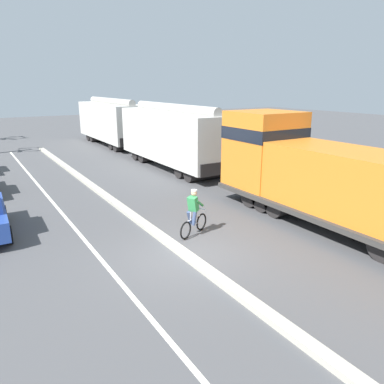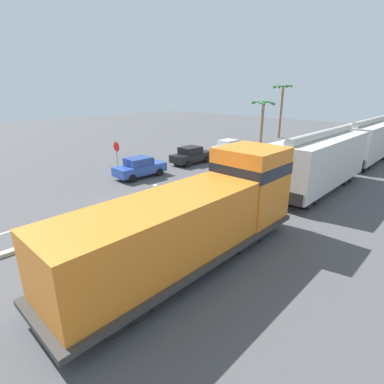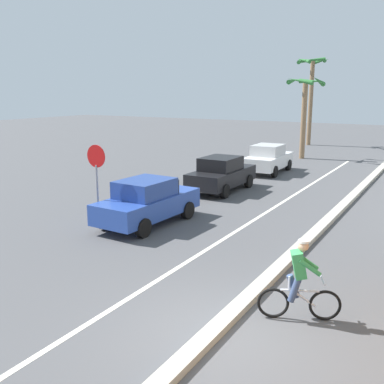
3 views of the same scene
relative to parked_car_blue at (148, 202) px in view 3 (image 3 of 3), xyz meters
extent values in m
plane|color=#4C4C4F|center=(5.47, -5.33, -0.82)|extent=(120.00, 120.00, 0.00)
cube|color=#B2AD9E|center=(5.47, 0.67, -0.74)|extent=(0.36, 36.00, 0.16)
cube|color=silver|center=(3.07, 0.67, -0.81)|extent=(0.14, 36.00, 0.01)
cube|color=#28479E|center=(0.00, 0.03, -0.15)|extent=(1.86, 4.26, 0.70)
cube|color=navy|center=(0.00, -0.12, 0.50)|extent=(1.57, 1.96, 0.60)
cube|color=#1E232D|center=(0.03, 0.87, 0.45)|extent=(1.43, 0.18, 0.51)
cylinder|color=black|center=(-0.75, 1.36, -0.50)|extent=(0.25, 0.65, 0.64)
cylinder|color=black|center=(0.86, 1.29, -0.50)|extent=(0.25, 0.65, 0.64)
cylinder|color=black|center=(-0.86, -1.24, -0.50)|extent=(0.25, 0.65, 0.64)
cylinder|color=black|center=(0.76, -1.31, -0.50)|extent=(0.25, 0.65, 0.64)
cube|color=black|center=(-0.19, 6.19, -0.15)|extent=(1.72, 4.21, 0.70)
cube|color=black|center=(-0.19, 6.04, 0.50)|extent=(1.51, 1.91, 0.60)
cube|color=#1E232D|center=(-0.18, 7.04, 0.45)|extent=(1.43, 0.13, 0.51)
cylinder|color=black|center=(-0.99, 7.49, -0.50)|extent=(0.22, 0.64, 0.64)
cylinder|color=black|center=(0.63, 7.48, -0.50)|extent=(0.22, 0.64, 0.64)
cylinder|color=black|center=(-1.00, 4.89, -0.50)|extent=(0.22, 0.64, 0.64)
cylinder|color=black|center=(0.61, 4.88, -0.50)|extent=(0.22, 0.64, 0.64)
cube|color=silver|center=(-0.05, 11.89, -0.15)|extent=(1.83, 4.25, 0.70)
cube|color=beige|center=(-0.04, 11.74, 0.50)|extent=(1.56, 1.95, 0.60)
cube|color=#1E232D|center=(-0.07, 12.74, 0.45)|extent=(1.43, 0.16, 0.51)
cylinder|color=black|center=(-0.90, 13.16, -0.50)|extent=(0.24, 0.65, 0.64)
cylinder|color=black|center=(0.72, 13.21, -0.50)|extent=(0.24, 0.65, 0.64)
cylinder|color=black|center=(-0.81, 10.56, -0.50)|extent=(0.24, 0.65, 0.64)
cylinder|color=black|center=(0.80, 10.61, -0.50)|extent=(0.24, 0.65, 0.64)
torus|color=black|center=(7.16, -3.75, -0.49)|extent=(0.63, 0.33, 0.66)
torus|color=black|center=(6.21, -4.19, -0.49)|extent=(0.63, 0.33, 0.66)
cylinder|color=silver|center=(6.69, -3.97, -0.19)|extent=(0.74, 0.37, 0.05)
cylinder|color=silver|center=(6.78, -3.93, -0.37)|extent=(0.46, 0.24, 0.36)
cylinder|color=silver|center=(6.49, -4.06, -0.04)|extent=(0.04, 0.04, 0.30)
cylinder|color=silver|center=(7.09, -3.79, 0.06)|extent=(0.23, 0.45, 0.04)
cylinder|color=#38476B|center=(6.54, -3.93, -0.14)|extent=(0.33, 0.25, 0.52)
cylinder|color=#38476B|center=(6.62, -4.11, -0.14)|extent=(0.30, 0.24, 0.52)
cube|color=#338C4C|center=(6.64, -3.99, 0.38)|extent=(0.44, 0.45, 0.57)
sphere|color=tan|center=(6.70, -3.96, 0.77)|extent=(0.22, 0.22, 0.22)
cylinder|color=white|center=(6.70, -3.96, 0.87)|extent=(0.22, 0.22, 0.05)
cylinder|color=#338C4C|center=(6.76, -3.76, 0.38)|extent=(0.46, 0.27, 0.36)
cylinder|color=#338C4C|center=(6.89, -4.05, 0.38)|extent=(0.46, 0.27, 0.36)
cylinder|color=gray|center=(-1.12, -1.30, 0.28)|extent=(0.07, 0.07, 2.20)
cylinder|color=red|center=(-1.12, -1.28, 1.68)|extent=(0.76, 0.03, 0.76)
cylinder|color=white|center=(-1.12, -1.27, 1.68)|extent=(0.48, 0.02, 0.48)
cylinder|color=#846647|center=(-1.93, 26.51, 2.71)|extent=(0.36, 0.36, 7.06)
cone|color=#2D7033|center=(-1.05, 26.69, 6.29)|extent=(0.67, 1.83, 0.33)
cone|color=#2D7033|center=(-1.38, 27.22, 6.29)|extent=(1.63, 1.37, 0.47)
cone|color=#2D7033|center=(-2.46, 27.23, 6.29)|extent=(1.64, 1.32, 0.34)
cone|color=#2D7033|center=(-2.83, 26.60, 6.29)|extent=(0.51, 1.85, 0.66)
cone|color=#2D7033|center=(-2.51, 25.81, 6.29)|extent=(1.61, 1.41, 0.66)
cone|color=#2D7033|center=(-1.62, 25.67, 6.29)|extent=(1.81, 0.94, 0.39)
cylinder|color=#846647|center=(-0.04, 18.36, 1.79)|extent=(0.36, 0.36, 5.22)
cone|color=#2D7033|center=(0.85, 18.26, 4.45)|extent=(0.53, 1.85, 0.73)
cone|color=#2D7033|center=(0.11, 19.25, 4.45)|extent=(1.84, 0.62, 0.37)
cone|color=#2D7033|center=(-0.94, 18.34, 4.45)|extent=(0.36, 1.83, 0.49)
cone|color=#2D7033|center=(-0.15, 17.47, 4.45)|extent=(1.85, 0.54, 0.61)
camera|label=1|loc=(-0.13, -14.93, 4.55)|focal=35.00mm
camera|label=2|loc=(19.03, -14.03, 5.96)|focal=28.00mm
camera|label=3|loc=(9.08, -12.41, 3.80)|focal=42.00mm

